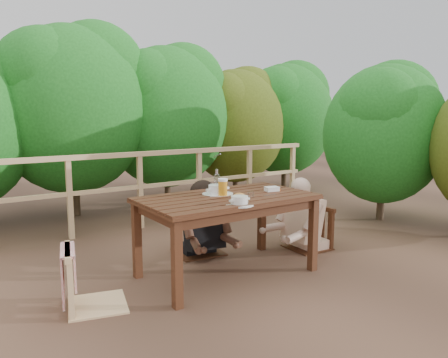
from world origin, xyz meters
TOP-DOWN VIEW (x-y plane):
  - ground at (0.00, 0.00)m, footprint 60.00×60.00m
  - table at (0.00, 0.00)m, footprint 1.59×0.89m
  - chair_left at (-1.24, 0.01)m, footprint 0.56×0.56m
  - chair_far at (0.09, 0.68)m, footprint 0.54×0.54m
  - chair_right at (1.19, 0.14)m, footprint 0.46×0.46m
  - woman at (0.09, 0.70)m, footprint 0.58×0.68m
  - diner_right at (1.22, 0.14)m, footprint 0.69×0.57m
  - railing at (0.00, 2.00)m, footprint 5.60×0.10m
  - hedge_row at (0.40, 3.20)m, footprint 6.60×1.60m
  - shrub_side at (3.20, -0.15)m, footprint 1.40×2.20m
  - soup_near at (-0.11, -0.34)m, footprint 0.24×0.24m
  - soup_far at (-0.01, 0.14)m, footprint 0.29×0.29m
  - bread_roll at (0.00, -0.18)m, footprint 0.12×0.09m
  - beer_glass at (-0.02, 0.04)m, footprint 0.09×0.09m
  - bottle at (0.01, 0.19)m, footprint 0.06×0.06m
  - tumbler at (0.14, -0.17)m, footprint 0.06×0.06m
  - butter_tub at (0.51, -0.04)m, footprint 0.15×0.12m

SIDE VIEW (x-z plane):
  - ground at x=0.00m, z-range 0.00..0.00m
  - table at x=0.00m, z-range 0.00..0.73m
  - chair_right at x=1.19m, z-range 0.00..0.88m
  - chair_left at x=-1.24m, z-range 0.00..0.92m
  - chair_far at x=0.09m, z-range 0.00..0.97m
  - railing at x=0.00m, z-range 0.00..1.01m
  - woman at x=0.09m, z-range 0.00..1.24m
  - diner_right at x=1.22m, z-range 0.00..1.33m
  - butter_tub at x=0.51m, z-range 0.73..0.79m
  - tumbler at x=0.14m, z-range 0.73..0.80m
  - bread_roll at x=0.00m, z-range 0.73..0.81m
  - soup_near at x=-0.11m, z-range 0.73..0.81m
  - soup_far at x=-0.01m, z-range 0.73..0.83m
  - beer_glass at x=-0.02m, z-range 0.73..0.91m
  - bottle at x=0.01m, z-range 0.73..0.98m
  - shrub_side at x=3.20m, z-range 0.00..2.90m
  - hedge_row at x=0.40m, z-range 0.00..3.80m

